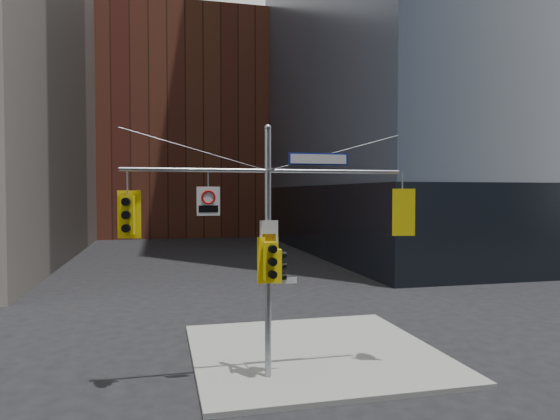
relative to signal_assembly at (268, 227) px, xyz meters
name	(u,v)px	position (x,y,z in m)	size (l,w,h in m)	color
ground	(285,411)	(0.00, -1.99, -4.42)	(160.00, 160.00, 0.00)	black
sidewalk_corner	(314,352)	(2.00, 2.01, -4.34)	(8.00, 8.00, 0.15)	gray
podium_ne	(479,217)	(28.00, 30.01, -1.42)	(36.40, 36.40, 6.00)	black
brick_midrise	(182,130)	(0.00, 56.01, 9.58)	(26.00, 20.00, 28.00)	brown
signal_assembly	(268,227)	(0.00, 0.00, 0.00)	(8.00, 0.80, 7.30)	#919499
traffic_light_west_arm	(128,215)	(-3.79, 0.01, 0.38)	(0.61, 0.53, 1.28)	yellow
traffic_light_east_arm	(402,212)	(4.13, 0.00, 0.38)	(0.66, 0.61, 1.40)	yellow
traffic_light_pole_side	(279,266)	(0.32, 0.00, -1.11)	(0.38, 0.33, 0.94)	yellow
traffic_light_pole_front	(270,261)	(0.00, -0.27, -0.93)	(0.62, 0.53, 1.30)	yellow
street_sign_blade	(319,159)	(1.49, 0.00, 1.93)	(1.78, 0.06, 0.35)	navy
regulatory_sign_arm	(208,200)	(-1.67, -0.02, 0.76)	(0.63, 0.07, 0.79)	silver
regulatory_sign_pole	(269,233)	(0.00, -0.11, -0.17)	(0.52, 0.08, 0.68)	silver
street_blade_ew	(283,281)	(0.45, 0.01, -1.56)	(0.81, 0.13, 0.16)	silver
street_blade_ns	(265,277)	(0.00, 0.46, -1.49)	(0.04, 0.72, 0.14)	#145926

